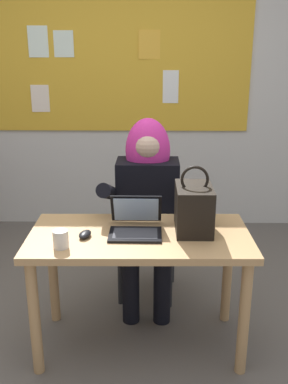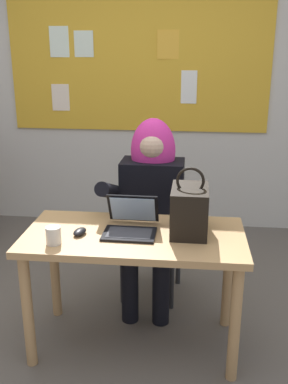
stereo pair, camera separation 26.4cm
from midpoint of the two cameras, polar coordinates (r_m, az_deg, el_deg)
ground_plane at (r=2.80m, az=-8.45°, el=-19.56°), size 24.00×24.00×0.00m
wall_back_bulletin at (r=4.24m, az=-4.95°, el=13.53°), size 5.50×2.15×2.70m
desk_main at (r=2.51m, az=-3.61°, el=-7.73°), size 1.24×0.63×0.72m
chair_at_desk at (r=3.15m, az=-1.80°, el=-3.97°), size 0.46×0.46×0.92m
person_costumed at (r=2.95m, az=-2.11°, el=-0.74°), size 0.59×0.61×1.27m
laptop at (r=2.47m, az=-4.16°, el=-4.24°), size 0.29×0.30×0.20m
computer_mouse at (r=2.45m, az=-10.73°, el=-5.45°), size 0.08×0.11×0.03m
handbag at (r=2.45m, az=3.41°, el=-2.13°), size 0.20×0.30×0.38m
coffee_mug at (r=2.34m, az=-13.94°, el=-6.01°), size 0.08×0.08×0.09m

